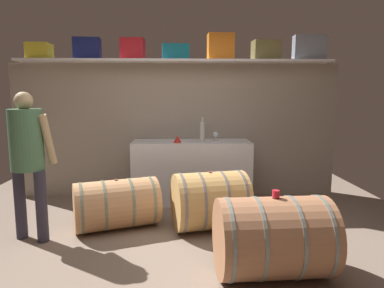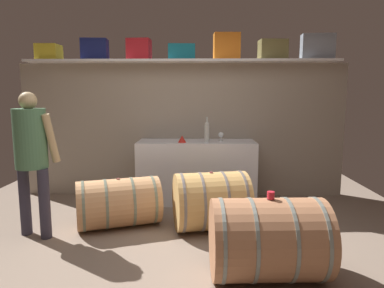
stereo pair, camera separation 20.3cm
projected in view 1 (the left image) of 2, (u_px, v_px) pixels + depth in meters
name	position (u px, v px, depth m)	size (l,w,h in m)	color
ground_plane	(176.00, 242.00, 3.52)	(5.88, 7.69, 0.02)	#7C6A5B
back_wall_panel	(177.00, 130.00, 5.05)	(4.68, 0.10, 1.93)	gray
high_shelf_board	(176.00, 61.00, 4.76)	(4.31, 0.40, 0.03)	white
toolcase_yellow	(39.00, 51.00, 4.68)	(0.30, 0.28, 0.22)	yellow
toolcase_navy	(87.00, 49.00, 4.70)	(0.35, 0.23, 0.29)	navy
toolcase_red	(133.00, 49.00, 4.72)	(0.32, 0.23, 0.29)	red
toolcase_teal	(176.00, 52.00, 4.74)	(0.37, 0.20, 0.21)	#137288
toolcase_orange	(221.00, 47.00, 4.76)	(0.35, 0.24, 0.36)	orange
toolcase_olive	(266.00, 50.00, 4.78)	(0.37, 0.23, 0.27)	olive
toolcase_grey	(309.00, 48.00, 4.80)	(0.44, 0.18, 0.34)	gray
work_cabinet	(191.00, 171.00, 4.79)	(1.61, 0.57, 0.85)	white
wine_bottle_clear	(202.00, 131.00, 4.58)	(0.07, 0.07, 0.34)	#B9BEBB
wine_glass	(216.00, 135.00, 4.75)	(0.07, 0.07, 0.12)	white
red_funnel	(177.00, 139.00, 4.58)	(0.11, 0.11, 0.09)	red
wine_barrel_near	(273.00, 237.00, 2.79)	(0.93, 0.71, 0.68)	#9F6A48
wine_barrel_far	(210.00, 201.00, 3.80)	(0.90, 0.77, 0.65)	tan
wine_barrel_flank	(117.00, 204.00, 3.83)	(1.04, 0.81, 0.56)	tan
tasting_cup	(276.00, 194.00, 2.74)	(0.06, 0.06, 0.06)	red
winemaker_pouring	(27.00, 151.00, 3.42)	(0.49, 0.42, 1.51)	#302D3B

